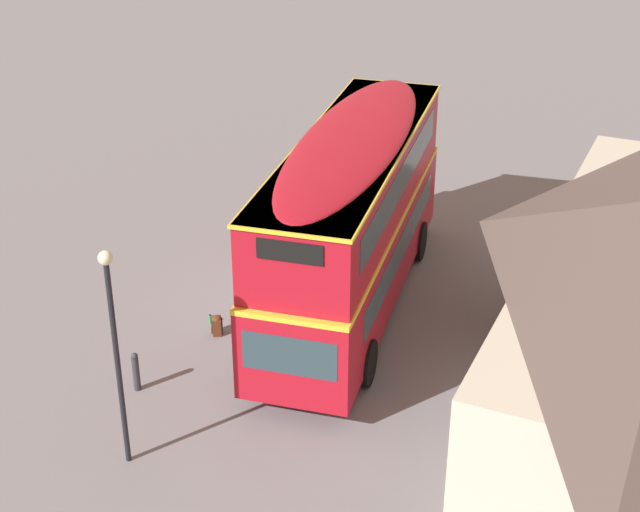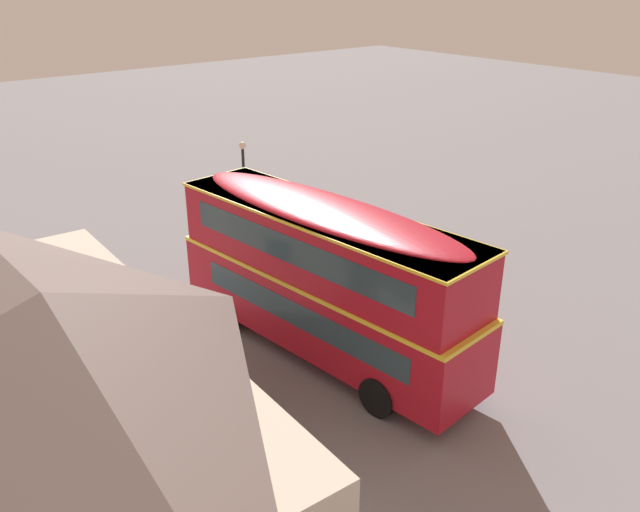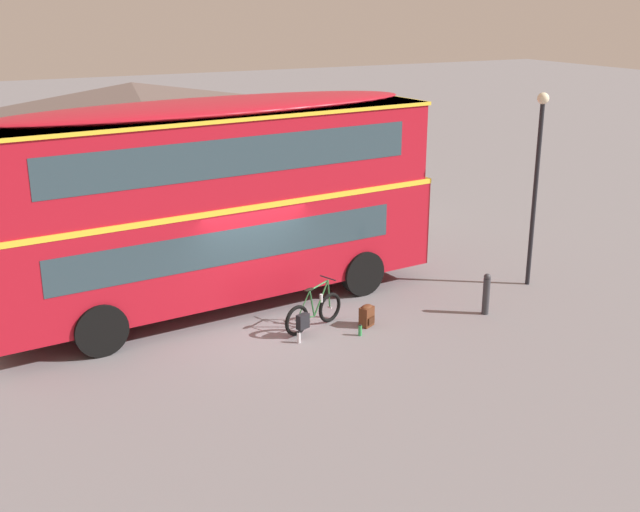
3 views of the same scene
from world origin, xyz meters
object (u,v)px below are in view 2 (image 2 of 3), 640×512
double_decker_bus (323,273)px  street_lamp (245,188)px  backpack_on_ground (337,291)px  water_bottle_green_metal (352,295)px  kerb_bollard (302,256)px  water_bottle_clear_plastic (373,311)px  touring_bicycle (350,303)px

double_decker_bus → street_lamp: bearing=-16.3°
backpack_on_ground → street_lamp: bearing=5.5°
backpack_on_ground → water_bottle_green_metal: (-0.39, -0.39, -0.14)m
double_decker_bus → kerb_bollard: 6.48m
street_lamp → kerb_bollard: size_ratio=4.92×
double_decker_bus → water_bottle_clear_plastic: 3.81m
double_decker_bus → water_bottle_green_metal: bearing=-56.2°
water_bottle_green_metal → backpack_on_ground: bearing=45.0°
double_decker_bus → water_bottle_clear_plastic: (0.69, -2.77, -2.53)m
backpack_on_ground → kerb_bollard: bearing=-12.6°
water_bottle_clear_plastic → water_bottle_green_metal: (1.33, -0.25, -0.00)m
water_bottle_green_metal → double_decker_bus: bearing=123.8°
touring_bicycle → backpack_on_ground: touring_bicycle is taller
backpack_on_ground → kerb_bollard: (2.77, -0.62, 0.24)m
touring_bicycle → street_lamp: (6.11, 0.10, 2.56)m
kerb_bollard → backpack_on_ground: bearing=167.4°
water_bottle_clear_plastic → street_lamp: street_lamp is taller
touring_bicycle → kerb_bollard: touring_bicycle is taller
touring_bicycle → backpack_on_ground: 1.21m
water_bottle_green_metal → street_lamp: 6.11m
touring_bicycle → water_bottle_clear_plastic: bearing=-138.5°
kerb_bollard → water_bottle_green_metal: bearing=175.7°
double_decker_bus → water_bottle_clear_plastic: bearing=-76.0°
water_bottle_clear_plastic → double_decker_bus: bearing=104.0°
touring_bicycle → street_lamp: street_lamp is taller
double_decker_bus → backpack_on_ground: (2.41, -2.63, -2.39)m
double_decker_bus → touring_bicycle: double_decker_bus is taller
street_lamp → kerb_bollard: bearing=-153.5°
touring_bicycle → water_bottle_clear_plastic: (-0.57, -0.51, -0.25)m
street_lamp → kerb_bollard: (-2.20, -1.10, -2.44)m
kerb_bollard → double_decker_bus: bearing=147.8°
water_bottle_clear_plastic → water_bottle_green_metal: size_ratio=1.01×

